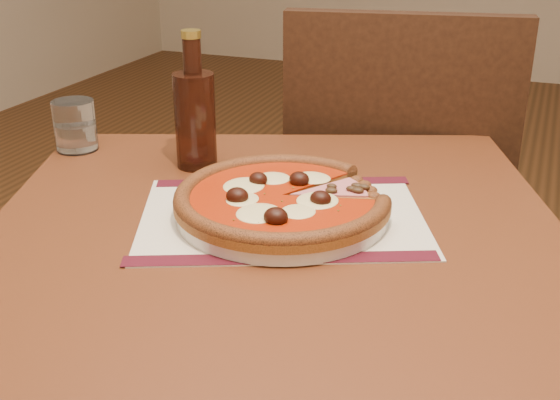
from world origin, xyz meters
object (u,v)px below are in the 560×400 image
Objects in this scene: chair_far at (395,196)px; water_glass at (75,126)px; bottle at (195,115)px; plate at (282,210)px; pizza at (282,197)px; table at (275,288)px.

water_glass is (-0.49, -0.45, 0.24)m from chair_far.
bottle is (-0.25, -0.44, 0.28)m from chair_far.
water_glass is at bearing -178.98° from bottle.
plate is at bearing -34.04° from bottle.
plate is at bearing 37.54° from pizza.
plate is 0.98× the size of pizza.
pizza reaches higher than table.
water_glass reaches higher than table.
water_glass is at bearing 159.76° from table.
chair_far is at bearing 60.40° from bottle.
water_glass is at bearing 163.07° from plate.
chair_far reaches higher than pizza.
pizza is 3.40× the size of water_glass.
water_glass is (-0.45, 0.14, 0.01)m from pizza.
pizza reaches higher than plate.
chair_far is 10.83× the size of water_glass.
chair_far is at bearing 85.83° from table.
pizza is (-0.00, 0.03, 0.13)m from table.
water_glass is at bearing 163.03° from pizza.
pizza is (-0.04, -0.58, 0.23)m from chair_far.
table is 1.06× the size of chair_far.
chair_far is 0.63m from pizza.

